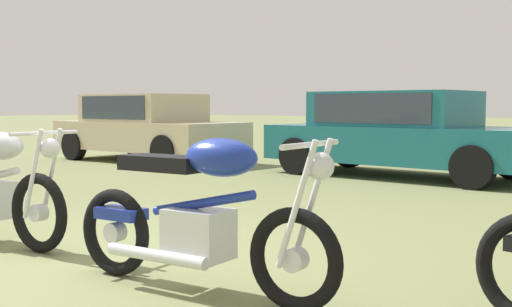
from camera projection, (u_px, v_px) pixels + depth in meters
name	position (u px, v px, depth m)	size (l,w,h in m)	color
ground_plane	(87.00, 259.00, 5.01)	(120.00, 120.00, 0.00)	olive
motorcycle_blue	(199.00, 216.00, 4.09)	(2.08, 0.64, 1.02)	black
car_beige	(146.00, 124.00, 13.82)	(4.51, 2.31, 1.43)	#BCAD8C
car_teal	(399.00, 129.00, 10.81)	(4.71, 2.36, 1.43)	#19606B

